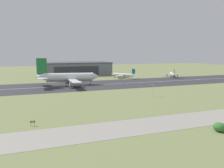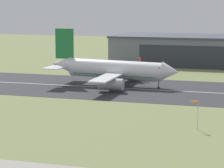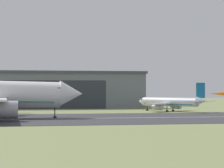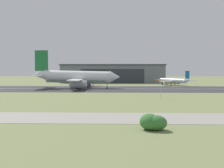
# 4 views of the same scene
# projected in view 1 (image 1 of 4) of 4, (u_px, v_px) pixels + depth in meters

# --- Properties ---
(ground_plane) EXTENTS (634.58, 634.58, 0.00)m
(ground_plane) POSITION_uv_depth(u_px,v_px,m) (97.00, 107.00, 95.67)
(ground_plane) COLOR #7A8451
(runway_strip) EXTENTS (394.58, 46.82, 0.06)m
(runway_strip) POSITION_uv_depth(u_px,v_px,m) (73.00, 86.00, 154.19)
(runway_strip) COLOR #333338
(runway_strip) RESTS_ON ground_plane
(runway_centreline) EXTENTS (355.12, 0.70, 0.01)m
(runway_centreline) POSITION_uv_depth(u_px,v_px,m) (73.00, 86.00, 154.19)
(runway_centreline) COLOR silver
(runway_centreline) RESTS_ON runway_strip
(taxiway_road) EXTENTS (295.93, 14.61, 0.05)m
(taxiway_road) POSITION_uv_depth(u_px,v_px,m) (123.00, 128.00, 68.27)
(taxiway_road) COLOR gray
(taxiway_road) RESTS_ON ground_plane
(hangar_building) EXTENTS (74.69, 34.46, 13.43)m
(hangar_building) POSITION_uv_depth(u_px,v_px,m) (74.00, 69.00, 229.21)
(hangar_building) COLOR slate
(hangar_building) RESTS_ON ground_plane
(airplane_landing) EXTENTS (45.72, 46.71, 19.67)m
(airplane_landing) POSITION_uv_depth(u_px,v_px,m) (69.00, 78.00, 155.74)
(airplane_landing) COLOR white
(airplane_landing) RESTS_ON ground_plane
(airplane_parked_west) EXTENTS (17.91, 21.15, 8.36)m
(airplane_parked_west) POSITION_uv_depth(u_px,v_px,m) (66.00, 78.00, 179.87)
(airplane_parked_west) COLOR white
(airplane_parked_west) RESTS_ON ground_plane
(airplane_parked_centre) EXTENTS (20.04, 25.05, 8.20)m
(airplane_parked_centre) POSITION_uv_depth(u_px,v_px,m) (172.00, 74.00, 211.39)
(airplane_parked_centre) COLOR silver
(airplane_parked_centre) RESTS_ON ground_plane
(airplane_parked_east) EXTENTS (21.20, 24.44, 8.92)m
(airplane_parked_east) POSITION_uv_depth(u_px,v_px,m) (123.00, 75.00, 202.57)
(airplane_parked_east) COLOR silver
(airplane_parked_east) RESTS_ON ground_plane
(shrub_clump) EXTENTS (4.54, 4.07, 2.71)m
(shrub_clump) POSITION_uv_depth(u_px,v_px,m) (221.00, 127.00, 65.40)
(shrub_clump) COLOR #387533
(shrub_clump) RESTS_ON ground_plane
(windsock_pole) EXTENTS (2.52, 1.28, 6.76)m
(windsock_pole) POSITION_uv_depth(u_px,v_px,m) (151.00, 85.00, 117.51)
(windsock_pole) COLOR #B7B7BC
(windsock_pole) RESTS_ON ground_plane
(runway_sign) EXTENTS (1.57, 0.13, 1.71)m
(runway_sign) POSITION_uv_depth(u_px,v_px,m) (33.00, 122.00, 70.21)
(runway_sign) COLOR #4C4C51
(runway_sign) RESTS_ON ground_plane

